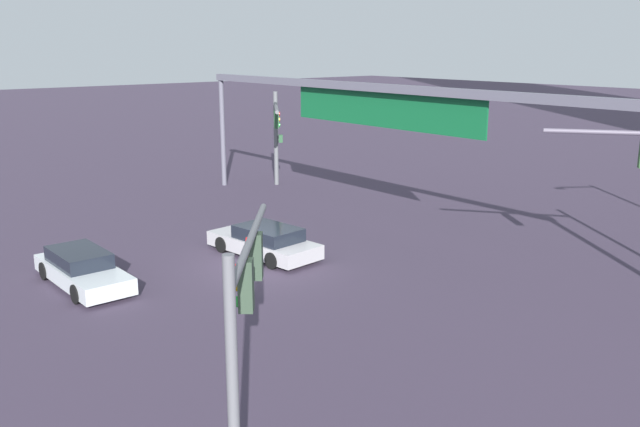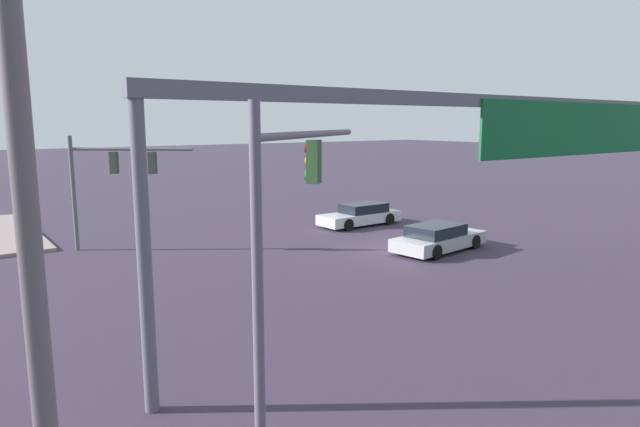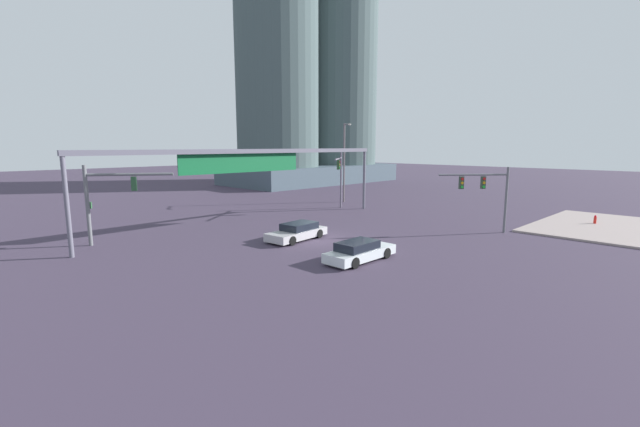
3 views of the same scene
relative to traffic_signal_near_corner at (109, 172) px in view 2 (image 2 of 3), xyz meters
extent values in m
plane|color=#3D3245|center=(-10.66, 7.50, -3.53)|extent=(231.65, 231.65, 0.00)
cylinder|color=#5D5E64|center=(1.29, -1.08, -0.98)|extent=(0.19, 0.19, 5.10)
cylinder|color=#5D5E64|center=(-0.79, 0.66, 0.99)|extent=(4.25, 3.59, 0.14)
cube|color=#2F4030|center=(-0.18, 0.16, 0.40)|extent=(0.41, 0.40, 0.95)
cylinder|color=red|center=(-0.28, 0.03, 0.69)|extent=(0.19, 0.17, 0.20)
cylinder|color=orange|center=(-0.28, 0.03, 0.39)|extent=(0.19, 0.17, 0.20)
cylinder|color=green|center=(-0.28, 0.03, 0.09)|extent=(0.19, 0.17, 0.20)
cube|color=#2F4030|center=(-1.50, 1.26, 0.40)|extent=(0.41, 0.40, 0.95)
cylinder|color=red|center=(-1.60, 1.14, 0.69)|extent=(0.19, 0.17, 0.20)
cylinder|color=orange|center=(-1.60, 1.14, 0.39)|extent=(0.19, 0.17, 0.20)
cylinder|color=green|center=(-1.60, 1.14, 0.09)|extent=(0.19, 0.17, 0.20)
cylinder|color=slate|center=(2.17, 16.84, -0.52)|extent=(0.20, 0.20, 6.01)
cylinder|color=slate|center=(-0.31, 14.98, 1.87)|extent=(5.04, 3.83, 0.15)
cube|color=#2B4D28|center=(-0.35, 14.95, 1.28)|extent=(0.41, 0.40, 0.95)
cylinder|color=red|center=(-0.26, 14.82, 1.57)|extent=(0.20, 0.17, 0.20)
cylinder|color=orange|center=(-0.26, 14.82, 1.27)|extent=(0.20, 0.17, 0.20)
cylinder|color=green|center=(-0.26, 14.82, 0.97)|extent=(0.20, 0.17, 0.20)
cylinder|color=#655C5F|center=(5.92, 19.75, 1.12)|extent=(0.20, 0.20, 9.29)
cylinder|color=slate|center=(3.34, 14.58, -0.49)|extent=(0.28, 0.28, 6.09)
cube|color=slate|center=(-10.66, 14.58, 2.73)|extent=(28.39, 0.35, 0.35)
cube|color=#105E30|center=(-11.83, 14.79, 1.91)|extent=(11.24, 0.08, 1.74)
cube|color=#B6B2B7|center=(-11.80, 8.49, -3.09)|extent=(4.98, 2.43, 0.55)
cube|color=black|center=(-11.51, 8.52, -2.57)|extent=(2.67, 1.94, 0.50)
cylinder|color=black|center=(-13.17, 7.44, -3.21)|extent=(0.66, 0.29, 0.64)
cylinder|color=black|center=(-13.38, 9.20, -3.21)|extent=(0.66, 0.29, 0.64)
cylinder|color=black|center=(-10.22, 7.79, -3.21)|extent=(0.66, 0.29, 0.64)
cylinder|color=black|center=(-10.42, 9.54, -3.21)|extent=(0.66, 0.29, 0.64)
cube|color=silver|center=(-12.84, 1.73, -3.09)|extent=(4.83, 1.78, 0.55)
cube|color=black|center=(-13.13, 1.72, -2.57)|extent=(2.52, 1.55, 0.50)
cylinder|color=black|center=(-11.36, 2.55, -3.21)|extent=(0.64, 0.23, 0.64)
cylinder|color=black|center=(-11.34, 0.94, -3.21)|extent=(0.64, 0.23, 0.64)
cylinder|color=black|center=(-14.34, 2.51, -3.21)|extent=(0.64, 0.23, 0.64)
cylinder|color=black|center=(-14.32, 0.91, -3.21)|extent=(0.64, 0.23, 0.64)
camera|label=1|loc=(9.39, -5.99, 4.51)|focal=38.22mm
camera|label=2|loc=(6.57, 24.71, 2.12)|focal=30.76mm
camera|label=3|loc=(-31.37, -13.41, 3.16)|focal=23.40mm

